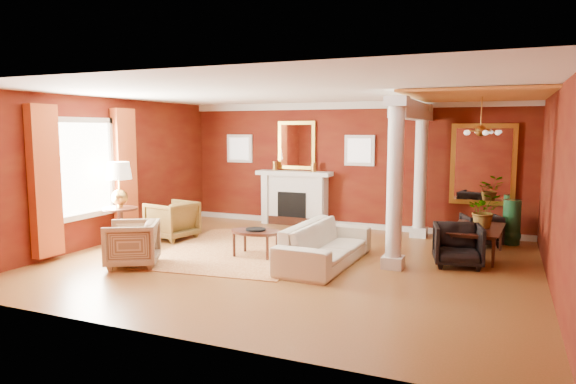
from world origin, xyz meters
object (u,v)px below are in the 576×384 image
at_px(armchair_leopard, 172,218).
at_px(coffee_table, 256,233).
at_px(armchair_stripe, 132,242).
at_px(side_table, 119,189).
at_px(dining_table, 479,234).
at_px(sofa, 325,237).

distance_m(armchair_leopard, coffee_table, 2.38).
height_order(armchair_stripe, side_table, side_table).
distance_m(coffee_table, dining_table, 4.00).
bearing_deg(armchair_leopard, armchair_stripe, 30.51).
bearing_deg(dining_table, side_table, 110.34).
bearing_deg(dining_table, sofa, 127.30).
relative_size(armchair_stripe, side_table, 0.51).
relative_size(side_table, dining_table, 1.10).
relative_size(sofa, armchair_stripe, 2.83).
bearing_deg(side_table, coffee_table, 6.95).
height_order(sofa, side_table, side_table).
height_order(armchair_leopard, side_table, side_table).
bearing_deg(coffee_table, sofa, -0.38).
bearing_deg(side_table, dining_table, 16.22).
xyz_separation_m(sofa, armchair_leopard, (-3.61, 0.67, -0.03)).
height_order(side_table, dining_table, side_table).
bearing_deg(armchair_leopard, side_table, -13.23).
height_order(armchair_leopard, coffee_table, armchair_leopard).
height_order(sofa, armchair_leopard, sofa).
bearing_deg(sofa, coffee_table, 91.54).
xyz_separation_m(sofa, armchair_stripe, (-2.92, -1.40, -0.04)).
xyz_separation_m(armchair_leopard, armchair_stripe, (0.69, -2.07, -0.02)).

